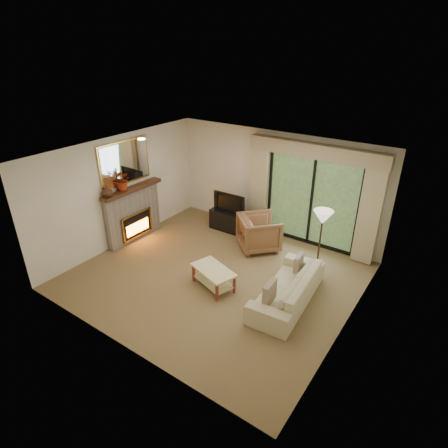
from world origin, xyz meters
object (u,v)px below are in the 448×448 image
Objects in this scene: media_console at (231,220)px; coffee_table at (213,278)px; sofa at (288,287)px; armchair at (259,232)px.

media_console reaches higher than coffee_table.
media_console is 3.15m from sofa.
armchair reaches higher than media_console.
armchair is 2.06m from sofa.
sofa reaches higher than coffee_table.
armchair reaches higher than coffee_table.
coffee_table is at bearing 134.40° from armchair.
armchair is at bearing 109.73° from coffee_table.
media_console is at bearing 134.47° from coffee_table.
sofa is (2.54, -1.86, 0.04)m from media_console.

